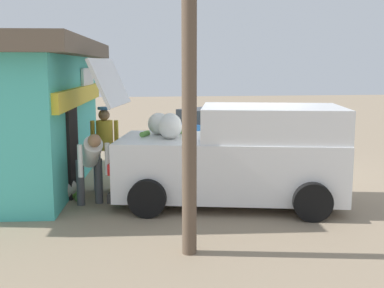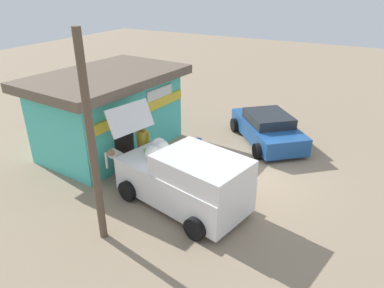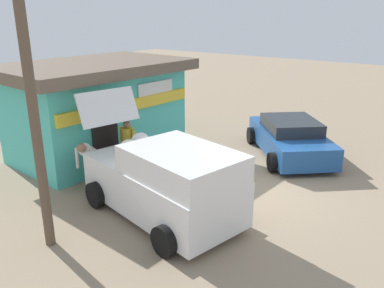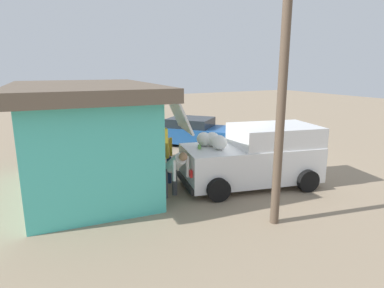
# 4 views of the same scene
# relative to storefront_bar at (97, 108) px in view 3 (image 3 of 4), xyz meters

# --- Properties ---
(ground_plane) EXTENTS (60.00, 60.00, 0.00)m
(ground_plane) POSITION_rel_storefront_bar_xyz_m (0.70, -5.71, -1.62)
(ground_plane) COLOR gray
(storefront_bar) EXTENTS (6.25, 4.35, 3.12)m
(storefront_bar) POSITION_rel_storefront_bar_xyz_m (0.00, 0.00, 0.00)
(storefront_bar) COLOR #4CC6B7
(storefront_bar) RESTS_ON ground_plane
(delivery_van) EXTENTS (2.90, 4.77, 2.70)m
(delivery_van) POSITION_rel_storefront_bar_xyz_m (-2.07, -4.64, -0.69)
(delivery_van) COLOR white
(delivery_van) RESTS_ON ground_plane
(parked_sedan) EXTENTS (4.23, 4.04, 1.27)m
(parked_sedan) POSITION_rel_storefront_bar_xyz_m (3.66, -5.35, -1.01)
(parked_sedan) COLOR #1E4C8C
(parked_sedan) RESTS_ON ground_plane
(vendor_standing) EXTENTS (0.35, 0.57, 1.74)m
(vendor_standing) POSITION_rel_storefront_bar_xyz_m (-0.77, -2.15, -0.62)
(vendor_standing) COLOR navy
(vendor_standing) RESTS_ON ground_plane
(customer_bending) EXTENTS (0.81, 0.64, 1.40)m
(customer_bending) POSITION_rel_storefront_bar_xyz_m (-2.01, -1.96, -0.75)
(customer_bending) COLOR #4C4C51
(customer_bending) RESTS_ON ground_plane
(unloaded_banana_pile) EXTENTS (0.82, 0.73, 0.41)m
(unloaded_banana_pile) POSITION_rel_storefront_bar_xyz_m (-1.34, -1.37, -1.44)
(unloaded_banana_pile) COLOR silver
(unloaded_banana_pile) RESTS_ON ground_plane
(paint_bucket) EXTENTS (0.28, 0.28, 0.31)m
(paint_bucket) POSITION_rel_storefront_bar_xyz_m (1.86, -2.99, -1.46)
(paint_bucket) COLOR blue
(paint_bucket) RESTS_ON ground_plane
(utility_pole) EXTENTS (0.20, 0.20, 5.45)m
(utility_pole) POSITION_rel_storefront_bar_xyz_m (-4.42, -3.43, 1.11)
(utility_pole) COLOR brown
(utility_pole) RESTS_ON ground_plane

